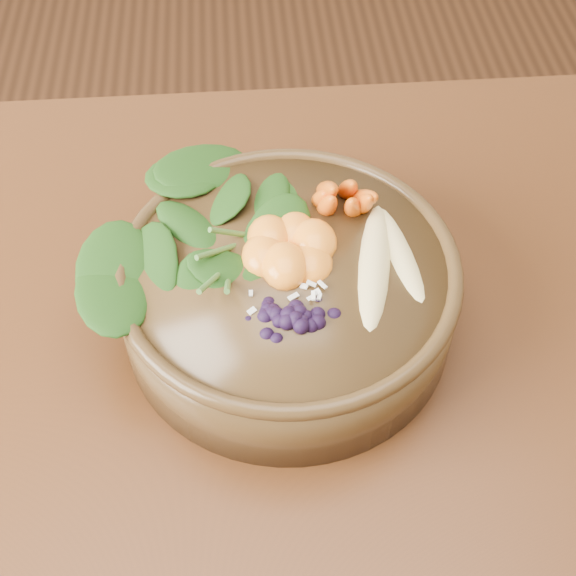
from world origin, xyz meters
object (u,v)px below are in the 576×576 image
(dining_table, at_px, (325,454))
(blueberry_pile, at_px, (295,308))
(carrot_cluster, at_px, (345,165))
(kale_heap, at_px, (233,198))
(stoneware_bowl, at_px, (288,295))
(banana_halves, at_px, (389,248))
(mandarin_cluster, at_px, (289,237))

(dining_table, xyz_separation_m, blueberry_pile, (-0.03, 0.03, 0.19))
(dining_table, height_order, carrot_cluster, carrot_cluster)
(carrot_cluster, bearing_deg, kale_heap, -169.49)
(stoneware_bowl, xyz_separation_m, banana_halves, (0.09, 0.00, 0.06))
(kale_heap, relative_size, banana_halves, 1.16)
(stoneware_bowl, relative_size, carrot_cluster, 3.62)
(stoneware_bowl, xyz_separation_m, blueberry_pile, (0.00, -0.06, 0.06))
(banana_halves, distance_m, blueberry_pile, 0.11)
(dining_table, xyz_separation_m, kale_heap, (-0.07, 0.16, 0.20))
(stoneware_bowl, relative_size, blueberry_pile, 2.16)
(dining_table, height_order, banana_halves, banana_halves)
(kale_heap, bearing_deg, banana_halves, -25.42)
(kale_heap, bearing_deg, blueberry_pile, -70.07)
(stoneware_bowl, height_order, kale_heap, kale_heap)
(dining_table, xyz_separation_m, stoneware_bowl, (-0.03, 0.09, 0.13))
(stoneware_bowl, distance_m, blueberry_pile, 0.09)
(kale_heap, bearing_deg, carrot_cluster, 8.64)
(stoneware_bowl, relative_size, mandarin_cluster, 3.15)
(mandarin_cluster, distance_m, blueberry_pile, 0.08)
(dining_table, relative_size, banana_halves, 9.39)
(dining_table, distance_m, kale_heap, 0.26)
(mandarin_cluster, bearing_deg, kale_heap, 136.35)
(dining_table, bearing_deg, blueberry_pile, 133.36)
(blueberry_pile, bearing_deg, stoneware_bowl, 90.99)
(dining_table, relative_size, kale_heap, 8.09)
(carrot_cluster, distance_m, mandarin_cluster, 0.09)
(dining_table, xyz_separation_m, banana_halves, (0.06, 0.09, 0.19))
(kale_heap, distance_m, blueberry_pile, 0.13)
(stoneware_bowl, height_order, blueberry_pile, blueberry_pile)
(carrot_cluster, xyz_separation_m, mandarin_cluster, (-0.05, -0.06, -0.02))
(kale_heap, distance_m, mandarin_cluster, 0.07)
(stoneware_bowl, bearing_deg, blueberry_pile, -89.01)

